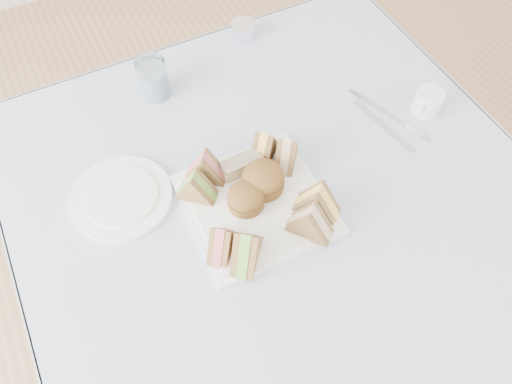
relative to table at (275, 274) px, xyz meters
name	(u,v)px	position (x,y,z in m)	size (l,w,h in m)	color
floor	(271,321)	(0.00, 0.00, -0.37)	(4.00, 4.00, 0.00)	#9E7751
table	(275,274)	(0.00, 0.00, 0.00)	(0.90, 0.90, 0.74)	brown
tablecloth	(281,197)	(0.00, 0.00, 0.37)	(1.02, 1.02, 0.01)	#95ADC2
serving_plate	(256,204)	(-0.05, 0.00, 0.38)	(0.26, 0.26, 0.01)	white
sandwich_fl_a	(222,239)	(-0.15, -0.06, 0.42)	(0.08, 0.04, 0.07)	olive
sandwich_fl_b	(247,246)	(-0.12, -0.09, 0.43)	(0.09, 0.04, 0.08)	olive
sandwich_fr_a	(318,199)	(0.04, -0.07, 0.43)	(0.09, 0.04, 0.08)	olive
sandwich_fr_b	(311,220)	(0.01, -0.10, 0.43)	(0.09, 0.04, 0.08)	olive
sandwich_bl_a	(196,185)	(-0.15, 0.07, 0.42)	(0.08, 0.04, 0.07)	olive
sandwich_bl_b	(205,166)	(-0.11, 0.10, 0.43)	(0.08, 0.04, 0.07)	olive
sandwich_br_a	(287,151)	(0.04, 0.06, 0.42)	(0.08, 0.04, 0.07)	olive
sandwich_br_b	(264,145)	(0.01, 0.10, 0.42)	(0.08, 0.04, 0.07)	olive
scone_left	(246,198)	(-0.07, 0.01, 0.41)	(0.07, 0.07, 0.05)	brown
scone_right	(263,179)	(-0.03, 0.03, 0.42)	(0.08, 0.08, 0.06)	brown
pastry_slice	(241,166)	(-0.05, 0.08, 0.41)	(0.08, 0.03, 0.04)	tan
side_plate	(122,197)	(-0.28, 0.14, 0.38)	(0.20, 0.20, 0.01)	white
water_glass	(153,78)	(-0.12, 0.37, 0.42)	(0.06, 0.06, 0.10)	white
tea_strainer	(243,31)	(0.14, 0.46, 0.39)	(0.06, 0.06, 0.03)	white
knife	(383,126)	(0.28, 0.06, 0.38)	(0.01, 0.18, 0.00)	white
fork	(395,119)	(0.32, 0.06, 0.38)	(0.01, 0.18, 0.00)	white
creamer_jug	(428,102)	(0.39, 0.06, 0.40)	(0.06, 0.06, 0.05)	white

